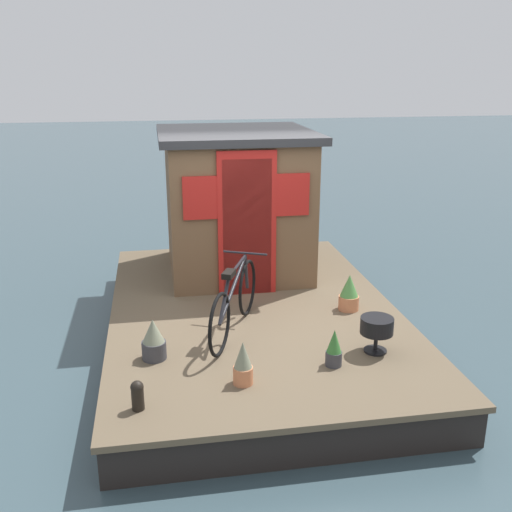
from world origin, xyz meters
TOP-DOWN VIEW (x-y plane):
  - ground_plane at (0.00, 0.00)m, footprint 60.00×60.00m
  - houseboat_deck at (0.00, 0.00)m, footprint 5.01×3.34m
  - houseboat_cabin at (1.39, 0.00)m, footprint 2.10×2.03m
  - bicycle at (-0.67, 0.32)m, footprint 1.56×0.77m
  - potted_plant_geranium at (-1.13, 1.18)m, footprint 0.24×0.24m
  - potted_plant_rosemary at (-1.56, -0.52)m, footprint 0.16×0.16m
  - potted_plant_basil at (-0.28, -1.09)m, footprint 0.24×0.24m
  - potted_plant_thyme at (-1.75, 0.39)m, footprint 0.18×0.18m
  - charcoal_grill at (-1.36, -1.02)m, footprint 0.33×0.33m
  - mooring_bollard at (-2.02, 1.32)m, footprint 0.11×0.11m

SIDE VIEW (x-z plane):
  - ground_plane at x=0.00m, z-range 0.00..0.00m
  - houseboat_deck at x=0.00m, z-range 0.00..0.44m
  - mooring_bollard at x=-2.02m, z-range 0.45..0.71m
  - potted_plant_rosemary at x=-1.56m, z-range 0.43..0.80m
  - potted_plant_thyme at x=-1.75m, z-range 0.43..0.84m
  - potted_plant_geranium at x=-1.13m, z-range 0.43..0.84m
  - potted_plant_basil at x=-0.28m, z-range 0.43..0.86m
  - charcoal_grill at x=-1.36m, z-range 0.52..0.89m
  - bicycle at x=-0.67m, z-range 0.41..1.19m
  - houseboat_cabin at x=1.39m, z-range 0.45..2.38m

